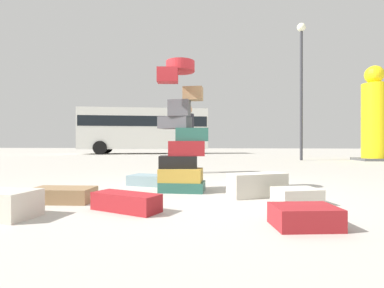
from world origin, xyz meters
name	(u,v)px	position (x,y,z in m)	size (l,w,h in m)	color
ground_plane	(200,193)	(0.00, 0.00, 0.00)	(80.00, 80.00, 0.00)	#ADA89E
suitcase_tower	(182,142)	(-0.29, 0.18, 0.75)	(0.80, 0.72, 1.97)	#26594C
suitcase_slate_right_side	(148,180)	(-0.97, 0.71, 0.09)	(0.61, 0.43, 0.18)	gray
suitcase_brown_left_side	(63,195)	(-1.63, -0.84, 0.09)	(0.74, 0.41, 0.18)	olive
suitcase_cream_behind_tower	(297,196)	(1.22, -0.62, 0.09)	(0.50, 0.38, 0.19)	beige
suitcase_maroon_white_trunk	(126,202)	(-0.69, -1.19, 0.10)	(0.76, 0.29, 0.19)	maroon
suitcase_maroon_upright_blue	(304,217)	(1.05, -1.60, 0.09)	(0.54, 0.39, 0.19)	maroon
suitcase_cream_foreground_far	(257,185)	(0.80, -0.19, 0.16)	(0.79, 0.31, 0.32)	beige
suitcase_cream_foreground_near	(0,204)	(-1.81, -1.60, 0.13)	(0.67, 0.41, 0.27)	beige
person_bearded_onlooker	(188,132)	(-0.54, 2.78, 1.00)	(0.30, 0.34, 1.67)	brown
yellow_dummy_statue	(374,118)	(6.70, 8.92, 1.80)	(1.38, 1.38, 4.05)	yellow
parked_bus	(145,128)	(-5.37, 15.78, 1.83)	(9.10, 4.50, 3.15)	silver
lamp_post	(301,70)	(3.63, 8.70, 3.89)	(0.36, 0.36, 5.93)	#333338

